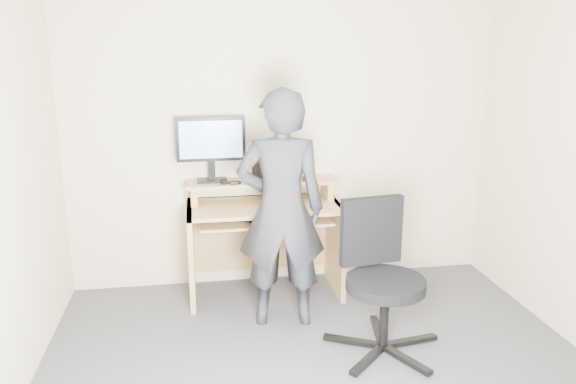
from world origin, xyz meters
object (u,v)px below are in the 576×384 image
object	(u,v)px
monitor	(211,143)
office_chair	(380,272)
person	(281,210)
desk	(263,226)

from	to	relation	value
monitor	office_chair	size ratio (longest dim) A/B	0.56
monitor	person	xyz separation A→B (m)	(0.45, -0.67, -0.37)
desk	office_chair	xyz separation A→B (m)	(0.64, -1.03, -0.02)
monitor	office_chair	world-z (taller)	monitor
office_chair	person	bearing A→B (deg)	132.79
desk	person	size ratio (longest dim) A/B	0.71
office_chair	person	world-z (taller)	person
desk	person	world-z (taller)	person
person	office_chair	bearing A→B (deg)	147.74
monitor	person	world-z (taller)	person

